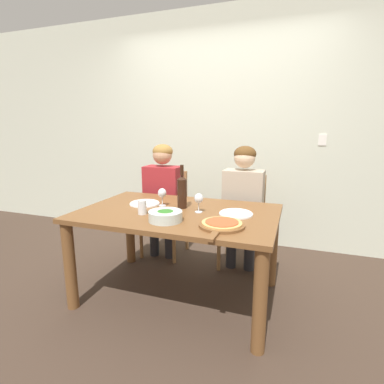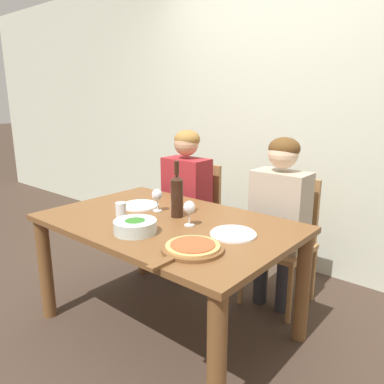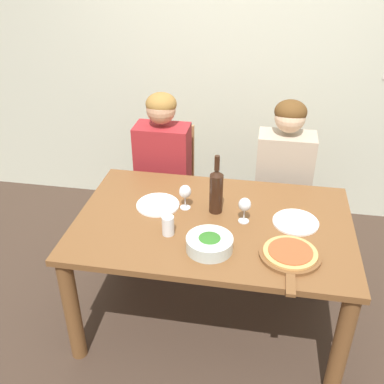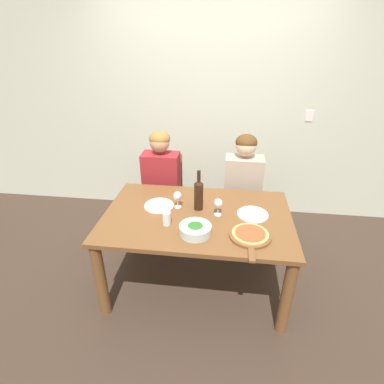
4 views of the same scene
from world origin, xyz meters
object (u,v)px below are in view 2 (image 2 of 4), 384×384
Objects in this scene: chair_right at (284,236)px; person_man at (279,208)px; broccoli_bowl at (135,226)px; wine_bottle at (176,195)px; dinner_plate_left at (140,205)px; wine_glass_left at (157,196)px; person_woman at (185,189)px; dinner_plate_right at (233,234)px; wine_glass_right at (189,208)px; pizza_on_board at (192,248)px; water_tumbler at (121,211)px; chair_left at (194,213)px.

person_man is at bearing -90.00° from chair_right.
broccoli_bowl is (-0.38, -0.97, 0.04)m from person_man.
wine_bottle is at bearing 92.96° from broccoli_bowl.
wine_glass_left reaches higher than dinner_plate_left.
person_woman is 8.02× the size of wine_glass_left.
wine_bottle is 0.18m from wine_glass_left.
wine_glass_right is at bearing -173.37° from dinner_plate_right.
person_woman is at bearing 132.64° from wine_glass_right.
dinner_plate_right is 0.57× the size of pizza_on_board.
person_man is 5.02× the size of broccoli_bowl.
wine_bottle is at bearing 155.45° from wine_glass_right.
dinner_plate_left is at bearing 171.58° from wine_glass_right.
pizza_on_board is at bearing -30.82° from wine_glass_left.
water_tumbler is at bearing -122.09° from chair_right.
dinner_plate_right is at bearing 6.63° from wine_glass_right.
wine_bottle is (-0.40, -0.72, 0.39)m from chair_right.
wine_glass_left is at bearing 179.07° from wine_bottle.
chair_left is 2.56× the size of wine_bottle.
broccoli_bowl is 0.54m from dinner_plate_right.
person_woman is at bearing 180.00° from person_man.
wine_bottle is at bearing -119.08° from chair_right.
wine_glass_right is (0.15, 0.28, 0.07)m from broccoli_bowl.
person_woman is 0.85m from person_man.
chair_right is at bearing 44.25° from dinner_plate_left.
person_man is at bearing 95.38° from dinner_plate_right.
person_woman is 3.40× the size of wine_bottle.
wine_bottle is at bearing 0.50° from dinner_plate_left.
wine_glass_left is at bearing 166.80° from wine_glass_right.
chair_right reaches higher than dinner_plate_left.
person_man reaches higher than dinner_plate_right.
chair_left reaches higher than wine_glass_left.
wine_glass_right is (-0.29, -0.03, 0.10)m from dinner_plate_right.
wine_glass_right is (0.35, -0.08, 0.00)m from wine_glass_left.
dinner_plate_left is (0.12, -0.61, 0.02)m from person_woman.
water_tumbler reaches higher than broccoli_bowl.
water_tumbler is (0.12, -0.26, 0.05)m from dinner_plate_left.
water_tumbler is (-0.64, 0.09, 0.04)m from pizza_on_board.
wine_bottle reaches higher than wine_glass_left.
wine_glass_right reaches higher than dinner_plate_left.
person_woman reaches higher than wine_glass_left.
chair_left is 1.41m from pizza_on_board.
water_tumbler is (-0.39, -0.19, -0.05)m from wine_glass_right.
person_woman reaches higher than chair_right.
broccoli_bowl is (-0.38, -1.08, 0.28)m from chair_right.
wine_bottle reaches higher than dinner_plate_right.
person_man is 1.04m from broccoli_bowl.
dinner_plate_left is (-0.36, 0.36, -0.03)m from broccoli_bowl.
pizza_on_board is (0.03, -1.07, 0.26)m from chair_right.
water_tumbler is (0.24, -0.87, 0.06)m from person_woman.
chair_left is 3.57× the size of dinner_plate_left.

